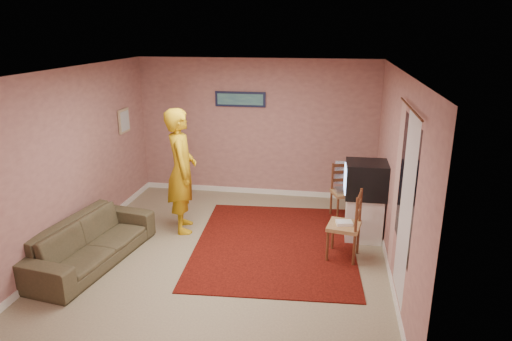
% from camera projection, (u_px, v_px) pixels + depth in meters
% --- Properties ---
extents(ground, '(5.00, 5.00, 0.00)m').
position_uv_depth(ground, '(228.00, 252.00, 6.63)').
color(ground, tan).
rests_on(ground, ground).
extents(wall_back, '(4.50, 0.02, 2.60)m').
position_uv_depth(wall_back, '(257.00, 129.00, 8.60)').
color(wall_back, tan).
rests_on(wall_back, ground).
extents(wall_front, '(4.50, 0.02, 2.60)m').
position_uv_depth(wall_front, '(160.00, 251.00, 3.89)').
color(wall_front, tan).
rests_on(wall_front, ground).
extents(wall_left, '(0.02, 5.00, 2.60)m').
position_uv_depth(wall_left, '(75.00, 159.00, 6.60)').
color(wall_left, tan).
rests_on(wall_left, ground).
extents(wall_right, '(0.02, 5.00, 2.60)m').
position_uv_depth(wall_right, '(396.00, 175.00, 5.89)').
color(wall_right, tan).
rests_on(wall_right, ground).
extents(ceiling, '(4.50, 5.00, 0.02)m').
position_uv_depth(ceiling, '(224.00, 70.00, 5.86)').
color(ceiling, silver).
rests_on(ceiling, wall_back).
extents(baseboard_back, '(4.50, 0.02, 0.10)m').
position_uv_depth(baseboard_back, '(256.00, 191.00, 8.96)').
color(baseboard_back, white).
rests_on(baseboard_back, ground).
extents(baseboard_left, '(0.02, 5.00, 0.10)m').
position_uv_depth(baseboard_left, '(85.00, 237.00, 6.98)').
color(baseboard_left, white).
rests_on(baseboard_left, ground).
extents(baseboard_right, '(0.02, 5.00, 0.10)m').
position_uv_depth(baseboard_right, '(387.00, 261.00, 6.26)').
color(baseboard_right, white).
rests_on(baseboard_right, ground).
extents(window, '(0.01, 1.10, 1.50)m').
position_uv_depth(window, '(407.00, 187.00, 5.00)').
color(window, black).
rests_on(window, wall_right).
extents(curtain_sheer, '(0.01, 0.75, 2.10)m').
position_uv_depth(curtain_sheer, '(406.00, 209.00, 4.92)').
color(curtain_sheer, silver).
rests_on(curtain_sheer, wall_right).
extents(curtain_floral, '(0.01, 0.35, 2.10)m').
position_uv_depth(curtain_floral, '(396.00, 187.00, 5.58)').
color(curtain_floral, beige).
rests_on(curtain_floral, wall_right).
extents(curtain_rod, '(0.02, 1.40, 0.02)m').
position_uv_depth(curtain_rod, '(411.00, 108.00, 4.74)').
color(curtain_rod, brown).
rests_on(curtain_rod, wall_right).
extents(picture_back, '(0.95, 0.04, 0.28)m').
position_uv_depth(picture_back, '(240.00, 99.00, 8.45)').
color(picture_back, '#141938').
rests_on(picture_back, wall_back).
extents(picture_left, '(0.04, 0.38, 0.42)m').
position_uv_depth(picture_left, '(124.00, 121.00, 8.03)').
color(picture_left, tan).
rests_on(picture_left, wall_left).
extents(area_rug, '(2.53, 3.07, 0.02)m').
position_uv_depth(area_rug, '(275.00, 244.00, 6.86)').
color(area_rug, black).
rests_on(area_rug, ground).
extents(tv_cabinet, '(0.54, 0.49, 0.69)m').
position_uv_depth(tv_cabinet, '(364.00, 217.00, 6.97)').
color(tv_cabinet, white).
rests_on(tv_cabinet, ground).
extents(crt_tv, '(0.64, 0.56, 0.53)m').
position_uv_depth(crt_tv, '(366.00, 180.00, 6.79)').
color(crt_tv, black).
rests_on(crt_tv, tv_cabinet).
extents(chair_a, '(0.53, 0.52, 0.51)m').
position_uv_depth(chair_a, '(346.00, 187.00, 7.66)').
color(chair_a, tan).
rests_on(chair_a, ground).
extents(dvd_player, '(0.40, 0.33, 0.06)m').
position_uv_depth(dvd_player, '(345.00, 190.00, 7.67)').
color(dvd_player, '#AFAFB4').
rests_on(dvd_player, chair_a).
extents(blue_throw, '(0.37, 0.05, 0.39)m').
position_uv_depth(blue_throw, '(346.00, 173.00, 7.78)').
color(blue_throw, '#7C95CB').
rests_on(blue_throw, chair_a).
extents(chair_b, '(0.50, 0.52, 0.54)m').
position_uv_depth(chair_b, '(345.00, 218.00, 6.30)').
color(chair_b, tan).
rests_on(chair_b, ground).
extents(game_console, '(0.24, 0.20, 0.04)m').
position_uv_depth(game_console, '(344.00, 223.00, 6.32)').
color(game_console, white).
rests_on(game_console, chair_b).
extents(sofa, '(1.10, 2.16, 0.60)m').
position_uv_depth(sofa, '(91.00, 242.00, 6.28)').
color(sofa, '#4C442E').
rests_on(sofa, ground).
extents(person, '(0.68, 0.83, 1.97)m').
position_uv_depth(person, '(181.00, 171.00, 7.11)').
color(person, gold).
rests_on(person, ground).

